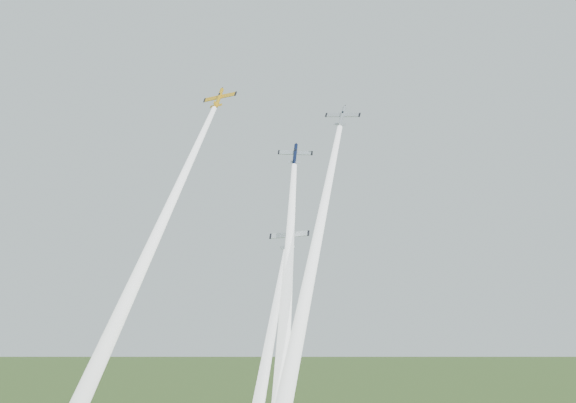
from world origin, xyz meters
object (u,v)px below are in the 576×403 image
(plane_silver_low, at_px, (289,236))
(plane_silver_right, at_px, (342,116))
(plane_yellow, at_px, (219,98))
(plane_navy, at_px, (295,154))

(plane_silver_low, bearing_deg, plane_silver_right, 45.24)
(plane_silver_low, bearing_deg, plane_yellow, 144.47)
(plane_yellow, bearing_deg, plane_navy, 0.56)
(plane_yellow, relative_size, plane_silver_low, 1.03)
(plane_yellow, height_order, plane_navy, plane_yellow)
(plane_silver_right, bearing_deg, plane_navy, 173.56)
(plane_silver_right, xyz_separation_m, plane_silver_low, (-7.91, -8.47, -22.77))
(plane_navy, height_order, plane_silver_low, plane_navy)
(plane_yellow, distance_m, plane_silver_low, 35.72)
(plane_navy, xyz_separation_m, plane_silver_low, (1.41, -9.94, -16.47))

